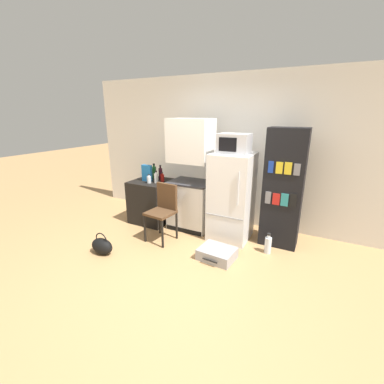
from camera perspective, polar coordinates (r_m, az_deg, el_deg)
ground_plane at (r=3.54m, az=-3.37°, el=-17.24°), size 24.00×24.00×0.00m
wall_back at (r=4.73m, az=11.14°, el=8.72°), size 6.40×0.10×2.66m
side_table at (r=4.95m, az=-8.81°, el=-1.94°), size 0.69×0.70×0.80m
kitchen_hutch at (r=4.46m, az=-0.27°, el=2.85°), size 0.73×0.56×1.92m
refrigerator at (r=4.18m, az=8.80°, el=-1.10°), size 0.63×0.67×1.41m
microwave at (r=4.00m, az=9.34°, el=10.60°), size 0.47×0.35×0.30m
bookshelf at (r=4.09m, az=19.59°, el=0.62°), size 0.56×0.37×1.81m
bottle_ketchup_red at (r=4.71m, az=-6.61°, el=3.15°), size 0.07×0.07×0.17m
bottle_clear_short at (r=4.66m, az=-9.54°, el=2.79°), size 0.08×0.08×0.16m
bottle_milk_white at (r=4.65m, az=-7.97°, el=3.15°), size 0.07×0.07×0.22m
bottle_wine_dark at (r=4.83m, az=-7.00°, el=4.05°), size 0.07×0.07×0.28m
bottle_amber_beer at (r=4.95m, az=-10.23°, el=3.81°), size 0.08×0.08×0.20m
bottle_green_tall at (r=4.98m, az=-8.42°, el=4.40°), size 0.08×0.08×0.29m
bowl at (r=5.15m, az=-9.61°, el=3.60°), size 0.13×0.13×0.04m
cereal_box at (r=4.78m, az=-9.98°, el=4.17°), size 0.19×0.07×0.30m
chair at (r=4.16m, az=-6.32°, el=-3.30°), size 0.44×0.44×0.92m
suitcase_large_flat at (r=3.78m, az=5.58°, el=-13.47°), size 0.52×0.45×0.16m
handbag at (r=4.08m, az=-19.37°, el=-11.24°), size 0.36×0.20×0.33m
water_bottle_front at (r=4.04m, az=16.53°, el=-11.15°), size 0.10×0.10×0.32m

